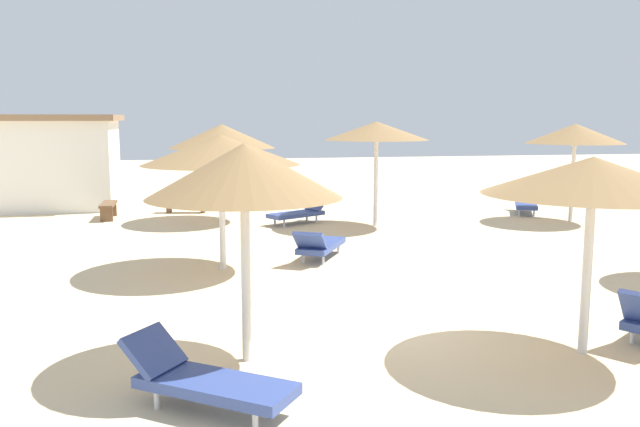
{
  "coord_description": "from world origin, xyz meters",
  "views": [
    {
      "loc": [
        -2.53,
        -9.32,
        3.04
      ],
      "look_at": [
        0.0,
        3.0,
        1.2
      ],
      "focal_mm": 36.73,
      "sensor_mm": 36.0,
      "label": 1
    }
  ],
  "objects_px": {
    "lounger_0": "(526,203)",
    "beach_cabana": "(60,161)",
    "lounger_4": "(320,245)",
    "bench_0": "(64,200)",
    "parasol_7": "(376,131)",
    "parasol_2": "(593,176)",
    "parasol_4": "(221,150)",
    "bench_1": "(108,207)",
    "parasol_0": "(575,134)",
    "bench_2": "(186,202)",
    "lounger_5": "(205,379)",
    "parasol_3": "(222,136)",
    "lounger_3": "(300,212)",
    "parasol_5": "(244,171)"
  },
  "relations": [
    {
      "from": "bench_0",
      "to": "lounger_3",
      "type": "bearing_deg",
      "value": -30.02
    },
    {
      "from": "lounger_0",
      "to": "bench_0",
      "type": "xyz_separation_m",
      "value": [
        -14.69,
        3.53,
        0.03
      ]
    },
    {
      "from": "parasol_0",
      "to": "parasol_7",
      "type": "distance_m",
      "value": 5.95
    },
    {
      "from": "parasol_4",
      "to": "parasol_7",
      "type": "bearing_deg",
      "value": 45.47
    },
    {
      "from": "parasol_2",
      "to": "parasol_3",
      "type": "distance_m",
      "value": 12.75
    },
    {
      "from": "lounger_4",
      "to": "lounger_5",
      "type": "height_order",
      "value": "lounger_5"
    },
    {
      "from": "lounger_4",
      "to": "parasol_7",
      "type": "bearing_deg",
      "value": 59.02
    },
    {
      "from": "lounger_0",
      "to": "lounger_3",
      "type": "xyz_separation_m",
      "value": [
        -7.52,
        -0.6,
        0.01
      ]
    },
    {
      "from": "parasol_3",
      "to": "lounger_0",
      "type": "distance_m",
      "value": 9.91
    },
    {
      "from": "lounger_5",
      "to": "bench_0",
      "type": "height_order",
      "value": "lounger_5"
    },
    {
      "from": "lounger_4",
      "to": "parasol_0",
      "type": "bearing_deg",
      "value": 23.98
    },
    {
      "from": "parasol_5",
      "to": "lounger_0",
      "type": "bearing_deg",
      "value": 48.11
    },
    {
      "from": "parasol_2",
      "to": "parasol_7",
      "type": "distance_m",
      "value": 10.41
    },
    {
      "from": "lounger_3",
      "to": "lounger_4",
      "type": "bearing_deg",
      "value": -94.78
    },
    {
      "from": "parasol_3",
      "to": "parasol_4",
      "type": "bearing_deg",
      "value": -93.37
    },
    {
      "from": "parasol_0",
      "to": "lounger_5",
      "type": "height_order",
      "value": "parasol_0"
    },
    {
      "from": "parasol_5",
      "to": "beach_cabana",
      "type": "bearing_deg",
      "value": 107.35
    },
    {
      "from": "lounger_4",
      "to": "bench_0",
      "type": "relative_size",
      "value": 1.28
    },
    {
      "from": "parasol_2",
      "to": "parasol_5",
      "type": "distance_m",
      "value": 4.36
    },
    {
      "from": "parasol_4",
      "to": "bench_1",
      "type": "bearing_deg",
      "value": 111.96
    },
    {
      "from": "parasol_5",
      "to": "bench_2",
      "type": "xyz_separation_m",
      "value": [
        -0.72,
        13.49,
        -2.05
      ]
    },
    {
      "from": "parasol_2",
      "to": "bench_0",
      "type": "height_order",
      "value": "parasol_2"
    },
    {
      "from": "parasol_3",
      "to": "bench_2",
      "type": "height_order",
      "value": "parasol_3"
    },
    {
      "from": "parasol_0",
      "to": "lounger_3",
      "type": "distance_m",
      "value": 8.39
    },
    {
      "from": "lounger_0",
      "to": "lounger_4",
      "type": "distance_m",
      "value": 9.67
    },
    {
      "from": "bench_2",
      "to": "beach_cabana",
      "type": "bearing_deg",
      "value": 151.87
    },
    {
      "from": "parasol_0",
      "to": "lounger_0",
      "type": "relative_size",
      "value": 1.45
    },
    {
      "from": "parasol_7",
      "to": "beach_cabana",
      "type": "height_order",
      "value": "beach_cabana"
    },
    {
      "from": "parasol_7",
      "to": "beach_cabana",
      "type": "relative_size",
      "value": 0.73
    },
    {
      "from": "lounger_4",
      "to": "lounger_5",
      "type": "bearing_deg",
      "value": -110.9
    },
    {
      "from": "lounger_0",
      "to": "beach_cabana",
      "type": "distance_m",
      "value": 15.67
    },
    {
      "from": "parasol_2",
      "to": "lounger_4",
      "type": "height_order",
      "value": "parasol_2"
    },
    {
      "from": "lounger_3",
      "to": "beach_cabana",
      "type": "relative_size",
      "value": 0.48
    },
    {
      "from": "lounger_3",
      "to": "lounger_4",
      "type": "height_order",
      "value": "lounger_3"
    },
    {
      "from": "lounger_5",
      "to": "parasol_4",
      "type": "bearing_deg",
      "value": 85.06
    },
    {
      "from": "parasol_3",
      "to": "parasol_7",
      "type": "relative_size",
      "value": 1.06
    },
    {
      "from": "lounger_0",
      "to": "lounger_5",
      "type": "height_order",
      "value": "lounger_5"
    },
    {
      "from": "lounger_4",
      "to": "bench_2",
      "type": "height_order",
      "value": "lounger_4"
    },
    {
      "from": "bench_0",
      "to": "lounger_5",
      "type": "bearing_deg",
      "value": -75.69
    },
    {
      "from": "parasol_2",
      "to": "beach_cabana",
      "type": "height_order",
      "value": "beach_cabana"
    },
    {
      "from": "parasol_7",
      "to": "lounger_4",
      "type": "height_order",
      "value": "parasol_7"
    },
    {
      "from": "lounger_3",
      "to": "bench_0",
      "type": "xyz_separation_m",
      "value": [
        -7.16,
        4.14,
        0.02
      ]
    },
    {
      "from": "parasol_4",
      "to": "lounger_0",
      "type": "bearing_deg",
      "value": 31.14
    },
    {
      "from": "lounger_3",
      "to": "lounger_5",
      "type": "distance_m",
      "value": 12.28
    },
    {
      "from": "parasol_3",
      "to": "lounger_0",
      "type": "xyz_separation_m",
      "value": [
        9.66,
        -0.31,
        -2.2
      ]
    },
    {
      "from": "parasol_0",
      "to": "parasol_7",
      "type": "xyz_separation_m",
      "value": [
        -5.94,
        0.37,
        0.1
      ]
    },
    {
      "from": "bench_1",
      "to": "bench_2",
      "type": "xyz_separation_m",
      "value": [
        2.31,
        0.86,
        0.0
      ]
    },
    {
      "from": "parasol_2",
      "to": "lounger_5",
      "type": "bearing_deg",
      "value": -172.08
    },
    {
      "from": "lounger_0",
      "to": "beach_cabana",
      "type": "bearing_deg",
      "value": 163.09
    },
    {
      "from": "parasol_2",
      "to": "parasol_3",
      "type": "relative_size",
      "value": 0.88
    }
  ]
}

